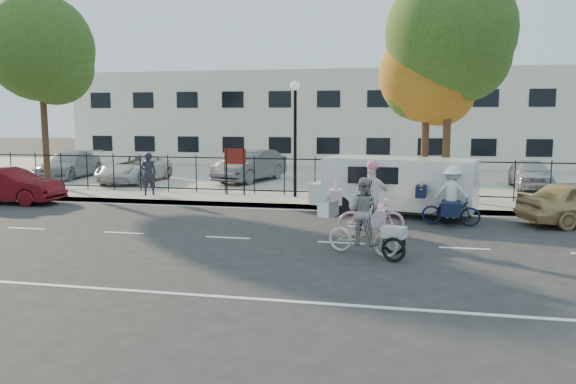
% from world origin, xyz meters
% --- Properties ---
extents(ground, '(120.00, 120.00, 0.00)m').
position_xyz_m(ground, '(0.00, 0.00, 0.00)').
color(ground, '#333334').
extents(road_markings, '(60.00, 9.52, 0.01)m').
position_xyz_m(road_markings, '(0.00, 0.00, 0.01)').
color(road_markings, silver).
rests_on(road_markings, ground).
extents(curb, '(60.00, 0.10, 0.15)m').
position_xyz_m(curb, '(0.00, 5.05, 0.07)').
color(curb, '#A8A399').
rests_on(curb, ground).
extents(sidewalk, '(60.00, 2.20, 0.15)m').
position_xyz_m(sidewalk, '(0.00, 6.10, 0.07)').
color(sidewalk, '#A8A399').
rests_on(sidewalk, ground).
extents(parking_lot, '(60.00, 15.60, 0.15)m').
position_xyz_m(parking_lot, '(0.00, 15.00, 0.07)').
color(parking_lot, '#A8A399').
rests_on(parking_lot, ground).
extents(iron_fence, '(58.00, 0.06, 1.50)m').
position_xyz_m(iron_fence, '(0.00, 7.20, 0.90)').
color(iron_fence, black).
rests_on(iron_fence, sidewalk).
extents(building, '(34.00, 10.00, 6.00)m').
position_xyz_m(building, '(0.00, 25.00, 3.00)').
color(building, silver).
rests_on(building, ground).
extents(lamppost, '(0.36, 0.36, 4.33)m').
position_xyz_m(lamppost, '(0.50, 6.80, 3.11)').
color(lamppost, black).
rests_on(lamppost, sidewalk).
extents(street_sign, '(0.85, 0.06, 1.80)m').
position_xyz_m(street_sign, '(-1.85, 6.80, 1.42)').
color(street_sign, black).
rests_on(street_sign, sidewalk).
extents(zebra_trike, '(2.09, 1.33, 1.80)m').
position_xyz_m(zebra_trike, '(3.62, -1.06, 0.70)').
color(zebra_trike, silver).
rests_on(zebra_trike, ground).
extents(unicorn_bike, '(2.06, 1.46, 2.04)m').
position_xyz_m(unicorn_bike, '(3.66, 0.94, 0.76)').
color(unicorn_bike, beige).
rests_on(unicorn_bike, ground).
extents(bull_bike, '(1.90, 1.31, 1.74)m').
position_xyz_m(bull_bike, '(5.87, 2.99, 0.70)').
color(bull_bike, '#0F1535').
rests_on(bull_bike, ground).
extents(white_van, '(5.53, 2.82, 1.85)m').
position_xyz_m(white_van, '(4.29, 4.46, 1.02)').
color(white_van, white).
rests_on(white_van, ground).
extents(red_sedan, '(3.98, 1.49, 1.30)m').
position_xyz_m(red_sedan, '(-9.69, 4.05, 0.65)').
color(red_sedan, '#520910').
rests_on(red_sedan, ground).
extents(pedestrian, '(0.72, 0.64, 1.65)m').
position_xyz_m(pedestrian, '(-5.16, 6.16, 0.98)').
color(pedestrian, black).
rests_on(pedestrian, sidewalk).
extents(lot_car_a, '(2.13, 4.59, 1.30)m').
position_xyz_m(lot_car_a, '(-11.73, 11.04, 0.80)').
color(lot_car_a, '#A5A8AC').
rests_on(lot_car_a, parking_lot).
extents(lot_car_b, '(2.23, 4.52, 1.23)m').
position_xyz_m(lot_car_b, '(-7.72, 10.04, 0.77)').
color(lot_car_b, silver).
rests_on(lot_car_b, parking_lot).
extents(lot_car_c, '(2.71, 4.72, 1.47)m').
position_xyz_m(lot_car_c, '(-2.52, 11.40, 0.89)').
color(lot_car_c, '#505258').
rests_on(lot_car_c, parking_lot).
extents(lot_car_d, '(1.61, 3.72, 1.25)m').
position_xyz_m(lot_car_d, '(9.78, 11.29, 0.78)').
color(lot_car_d, '#ADAEB5').
rests_on(lot_car_d, parking_lot).
extents(tree_west, '(4.57, 4.57, 8.38)m').
position_xyz_m(tree_west, '(-10.82, 8.26, 5.87)').
color(tree_west, '#442D1D').
rests_on(tree_west, ground).
extents(tree_mid, '(3.55, 3.52, 6.46)m').
position_xyz_m(tree_mid, '(5.41, 7.77, 4.52)').
color(tree_mid, '#442D1D').
rests_on(tree_mid, ground).
extents(tree_east, '(4.60, 4.60, 8.43)m').
position_xyz_m(tree_east, '(6.15, 7.36, 5.91)').
color(tree_east, '#442D1D').
rests_on(tree_east, ground).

